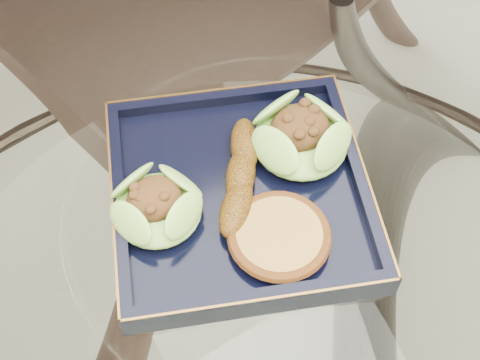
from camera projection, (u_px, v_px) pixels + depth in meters
dining_table at (270, 303)px, 0.84m from camera, size 1.13×1.13×0.77m
dining_chair at (171, 47)px, 1.18m from camera, size 0.54×0.54×0.96m
navy_plate at (240, 196)px, 0.72m from camera, size 0.35×0.35×0.02m
lettuce_wrap_left at (157, 207)px, 0.68m from camera, size 0.10×0.10×0.03m
lettuce_wrap_right at (301, 138)px, 0.73m from camera, size 0.12×0.12×0.04m
roasted_plantain at (241, 175)px, 0.71m from camera, size 0.11×0.14×0.03m
crumb_patty at (279, 237)px, 0.67m from camera, size 0.11×0.11×0.02m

